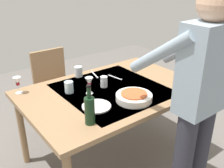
% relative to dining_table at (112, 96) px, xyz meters
% --- Properties ---
extents(ground_plane, '(6.00, 6.00, 0.00)m').
position_rel_dining_table_xyz_m(ground_plane, '(0.00, 0.00, -0.70)').
color(ground_plane, '#66605B').
extents(dining_table, '(1.58, 1.06, 0.77)m').
position_rel_dining_table_xyz_m(dining_table, '(0.00, 0.00, 0.00)').
color(dining_table, '#93704C').
rests_on(dining_table, ground_plane).
extents(chair_near, '(0.40, 0.40, 0.91)m').
position_rel_dining_table_xyz_m(chair_near, '(0.16, -0.91, -0.17)').
color(chair_near, brown).
rests_on(chair_near, ground_plane).
extents(person_server, '(0.42, 0.61, 1.69)m').
position_rel_dining_table_xyz_m(person_server, '(-0.13, 0.79, 0.27)').
color(person_server, '#2D2D38').
rests_on(person_server, ground_plane).
extents(wine_bottle, '(0.07, 0.07, 0.30)m').
position_rel_dining_table_xyz_m(wine_bottle, '(0.46, 0.35, 0.18)').
color(wine_bottle, black).
rests_on(wine_bottle, dining_table).
extents(wine_glass_left, '(0.07, 0.07, 0.15)m').
position_rel_dining_table_xyz_m(wine_glass_left, '(0.21, -0.05, 0.17)').
color(wine_glass_left, white).
rests_on(wine_glass_left, dining_table).
extents(wine_glass_right, '(0.07, 0.07, 0.15)m').
position_rel_dining_table_xyz_m(wine_glass_right, '(0.69, -0.43, 0.17)').
color(wine_glass_right, white).
rests_on(wine_glass_right, dining_table).
extents(water_cup_near_left, '(0.08, 0.08, 0.10)m').
position_rel_dining_table_xyz_m(water_cup_near_left, '(0.34, -0.17, 0.12)').
color(water_cup_near_left, silver).
rests_on(water_cup_near_left, dining_table).
extents(water_cup_near_right, '(0.08, 0.08, 0.10)m').
position_rel_dining_table_xyz_m(water_cup_near_right, '(0.09, -0.44, 0.12)').
color(water_cup_near_right, silver).
rests_on(water_cup_near_right, dining_table).
extents(water_cup_far_left, '(0.07, 0.07, 0.10)m').
position_rel_dining_table_xyz_m(water_cup_far_left, '(0.03, -0.09, 0.12)').
color(water_cup_far_left, silver).
rests_on(water_cup_far_left, dining_table).
extents(serving_bowl_pasta, '(0.30, 0.30, 0.07)m').
position_rel_dining_table_xyz_m(serving_bowl_pasta, '(-0.01, 0.28, 0.10)').
color(serving_bowl_pasta, white).
rests_on(serving_bowl_pasta, dining_table).
extents(dinner_plate_near, '(0.23, 0.23, 0.01)m').
position_rel_dining_table_xyz_m(dinner_plate_near, '(0.30, 0.19, 0.08)').
color(dinner_plate_near, white).
rests_on(dinner_plate_near, dining_table).
extents(table_knife, '(0.06, 0.20, 0.00)m').
position_rel_dining_table_xyz_m(table_knife, '(-0.06, -0.38, 0.07)').
color(table_knife, silver).
rests_on(table_knife, dining_table).
extents(table_fork, '(0.05, 0.18, 0.00)m').
position_rel_dining_table_xyz_m(table_fork, '(-0.18, -0.20, 0.07)').
color(table_fork, silver).
rests_on(table_fork, dining_table).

